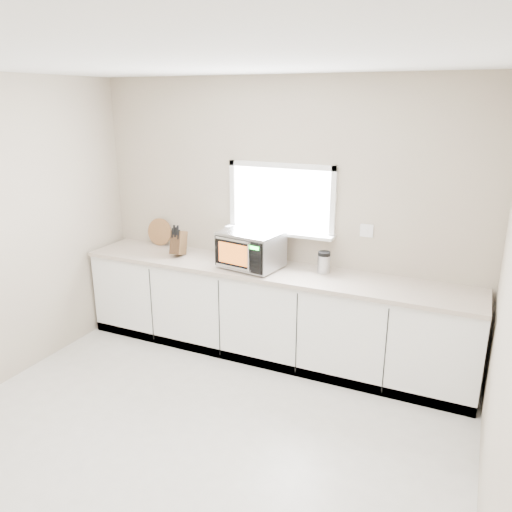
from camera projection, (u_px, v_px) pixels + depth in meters
The scene contains 8 objects.
ground at pixel (176, 457), 3.61m from camera, with size 4.00×4.00×0.00m, color beige.
back_wall at pixel (282, 217), 4.93m from camera, with size 4.00×0.17×2.70m.
cabinets at pixel (269, 314), 4.96m from camera, with size 3.92×0.60×0.88m, color white.
countertop at pixel (269, 271), 4.81m from camera, with size 3.92×0.64×0.04m, color #C4B0A1.
microwave at pixel (251, 249), 4.78m from camera, with size 0.61×0.52×0.36m.
knife_block at pixel (178, 242), 5.16m from camera, with size 0.14×0.25×0.34m.
cutting_board at pixel (160, 232), 5.54m from camera, with size 0.30×0.30×0.02m, color #96643A.
coffee_grinder at pixel (324, 262), 4.66m from camera, with size 0.13×0.13×0.21m.
Camera 1 is at (1.78, -2.49, 2.48)m, focal length 35.00 mm.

